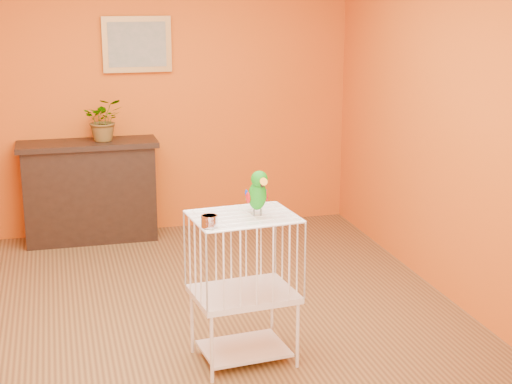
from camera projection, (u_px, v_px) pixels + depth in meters
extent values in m
plane|color=brown|center=(182.00, 322.00, 5.42)|extent=(4.50, 4.50, 0.00)
plane|color=#CD5613|center=(138.00, 94.00, 7.20)|extent=(4.00, 0.00, 4.00)
plane|color=#CD5613|center=(269.00, 243.00, 2.99)|extent=(4.00, 0.00, 4.00)
plane|color=#CD5613|center=(455.00, 124.00, 5.58)|extent=(0.00, 4.50, 4.50)
cube|color=black|center=(90.00, 194.00, 7.10)|extent=(1.16, 0.39, 0.87)
cube|color=black|center=(87.00, 144.00, 6.98)|extent=(1.23, 0.44, 0.05)
cube|color=black|center=(91.00, 199.00, 6.94)|extent=(0.81, 0.02, 0.43)
cube|color=#4D161D|center=(63.00, 207.00, 7.02)|extent=(0.05, 0.17, 0.27)
cube|color=#334D26|center=(72.00, 207.00, 7.04)|extent=(0.05, 0.17, 0.27)
cube|color=#4D161D|center=(82.00, 206.00, 7.06)|extent=(0.05, 0.17, 0.27)
cube|color=#334D26|center=(93.00, 205.00, 7.08)|extent=(0.05, 0.17, 0.27)
cube|color=#4D161D|center=(104.00, 205.00, 7.11)|extent=(0.05, 0.17, 0.27)
imported|color=#26722D|center=(104.00, 125.00, 6.95)|extent=(0.36, 0.39, 0.30)
cube|color=#A17539|center=(137.00, 44.00, 7.06)|extent=(0.62, 0.03, 0.50)
cube|color=gray|center=(137.00, 44.00, 7.04)|extent=(0.52, 0.01, 0.40)
cube|color=silver|center=(244.00, 348.00, 4.86)|extent=(0.55, 0.45, 0.02)
cube|color=silver|center=(244.00, 294.00, 4.77)|extent=(0.65, 0.52, 0.04)
cube|color=silver|center=(243.00, 217.00, 4.64)|extent=(0.65, 0.52, 0.01)
cylinder|color=silver|center=(212.00, 350.00, 4.54)|extent=(0.02, 0.02, 0.42)
cylinder|color=silver|center=(298.00, 335.00, 4.73)|extent=(0.02, 0.02, 0.42)
cylinder|color=silver|center=(192.00, 322.00, 4.92)|extent=(0.02, 0.02, 0.42)
cylinder|color=silver|center=(272.00, 310.00, 5.11)|extent=(0.02, 0.02, 0.42)
cylinder|color=silver|center=(209.00, 221.00, 4.41)|extent=(0.10, 0.10, 0.07)
cylinder|color=#59544C|center=(254.00, 213.00, 4.64)|extent=(0.01, 0.01, 0.04)
cylinder|color=#59544C|center=(261.00, 212.00, 4.65)|extent=(0.01, 0.01, 0.04)
ellipsoid|color=#06850D|center=(257.00, 196.00, 4.62)|extent=(0.12, 0.17, 0.20)
ellipsoid|color=#06850D|center=(259.00, 179.00, 4.56)|extent=(0.11, 0.11, 0.10)
cone|color=orange|center=(262.00, 183.00, 4.52)|extent=(0.05, 0.07, 0.06)
cone|color=black|center=(262.00, 185.00, 4.54)|extent=(0.03, 0.03, 0.03)
sphere|color=black|center=(255.00, 178.00, 4.53)|extent=(0.01, 0.01, 0.01)
sphere|color=black|center=(266.00, 177.00, 4.56)|extent=(0.01, 0.01, 0.01)
ellipsoid|color=#A50C0C|center=(248.00, 197.00, 4.61)|extent=(0.03, 0.06, 0.07)
ellipsoid|color=navy|center=(266.00, 196.00, 4.65)|extent=(0.03, 0.06, 0.07)
cone|color=#06850D|center=(253.00, 204.00, 4.70)|extent=(0.08, 0.15, 0.11)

